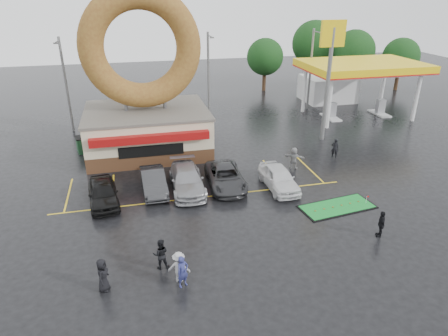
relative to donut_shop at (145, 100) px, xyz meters
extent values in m
plane|color=black|center=(3.00, -12.97, -4.46)|extent=(120.00, 120.00, 0.00)
cube|color=#472B19|center=(0.00, 0.03, -3.86)|extent=(10.00, 8.00, 1.20)
cube|color=beige|center=(0.00, 0.03, -2.11)|extent=(10.00, 8.00, 2.30)
cube|color=#59544C|center=(0.00, 0.03, -0.86)|extent=(10.20, 8.20, 0.20)
cube|color=maroon|center=(0.00, -4.27, -1.86)|extent=(9.00, 0.60, 0.60)
cylinder|color=slate|center=(-1.60, 0.03, -0.16)|extent=(0.30, 0.30, 1.20)
cylinder|color=slate|center=(1.60, 0.03, -0.16)|extent=(0.30, 0.30, 1.20)
torus|color=brown|center=(0.00, 0.03, 4.24)|extent=(9.60, 2.00, 9.60)
cylinder|color=silver|center=(18.00, 2.03, -1.96)|extent=(0.40, 0.40, 5.00)
cylinder|color=silver|center=(28.00, 2.03, -1.96)|extent=(0.40, 0.40, 5.00)
cylinder|color=silver|center=(18.00, 8.03, -1.96)|extent=(0.40, 0.40, 5.00)
cylinder|color=silver|center=(28.00, 8.03, -1.96)|extent=(0.40, 0.40, 5.00)
cube|color=silver|center=(23.00, 5.03, 0.79)|extent=(12.00, 8.00, 0.50)
cube|color=yellow|center=(23.00, 5.03, 1.09)|extent=(12.30, 8.30, 0.70)
cube|color=#99999E|center=(20.00, 5.03, -3.56)|extent=(0.90, 0.60, 1.60)
cube|color=#99999E|center=(26.00, 5.03, -3.56)|extent=(0.90, 0.60, 1.60)
cube|color=silver|center=(23.00, 12.03, -2.96)|extent=(6.00, 5.00, 3.00)
cylinder|color=slate|center=(16.00, -0.97, 0.54)|extent=(0.36, 0.36, 10.00)
cube|color=yellow|center=(16.00, -0.97, 5.04)|extent=(2.20, 0.30, 2.20)
cylinder|color=slate|center=(-7.00, 7.03, 0.04)|extent=(0.24, 0.24, 9.00)
cylinder|color=slate|center=(-7.00, 6.03, 4.24)|extent=(0.12, 2.00, 0.12)
cube|color=slate|center=(-7.00, 5.03, 4.19)|extent=(0.40, 0.18, 0.12)
cylinder|color=slate|center=(7.00, 8.03, 0.04)|extent=(0.24, 0.24, 9.00)
cylinder|color=slate|center=(7.00, 7.03, 4.24)|extent=(0.12, 2.00, 0.12)
cube|color=slate|center=(7.00, 6.03, 4.19)|extent=(0.40, 0.18, 0.12)
cylinder|color=slate|center=(19.00, 9.03, 0.04)|extent=(0.24, 0.24, 9.00)
cylinder|color=slate|center=(19.00, 8.03, 4.24)|extent=(0.12, 2.00, 0.12)
cube|color=slate|center=(19.00, 7.03, 4.19)|extent=(0.40, 0.18, 0.12)
cylinder|color=#332114|center=(29.00, 17.03, -3.02)|extent=(0.50, 0.50, 2.88)
sphere|color=#113314|center=(29.00, 17.03, 0.74)|extent=(5.60, 5.60, 5.60)
cylinder|color=#332114|center=(35.00, 15.03, -3.20)|extent=(0.50, 0.50, 2.52)
sphere|color=#113314|center=(35.00, 15.03, 0.09)|extent=(4.90, 4.90, 4.90)
cylinder|color=#332114|center=(25.00, 21.03, -2.84)|extent=(0.50, 0.50, 3.24)
sphere|color=#113314|center=(25.00, 21.03, 1.39)|extent=(6.30, 6.30, 6.30)
cylinder|color=#332114|center=(17.00, 19.03, -3.20)|extent=(0.50, 0.50, 2.52)
sphere|color=#113314|center=(17.00, 19.03, 0.09)|extent=(4.90, 4.90, 4.90)
imported|color=black|center=(-3.54, -8.87, -3.69)|extent=(2.32, 4.72, 1.55)
imported|color=#2B2B2D|center=(-0.18, -7.90, -3.71)|extent=(1.73, 4.60, 1.50)
imported|color=gray|center=(2.10, -8.22, -3.68)|extent=(2.34, 5.49, 1.58)
imported|color=#303033|center=(4.86, -8.31, -3.74)|extent=(2.66, 5.34, 1.46)
imported|color=silver|center=(8.46, -9.47, -3.67)|extent=(1.95, 4.67, 1.58)
imported|color=navy|center=(0.41, -18.07, -3.64)|extent=(0.71, 0.62, 1.65)
imported|color=black|center=(-0.47, -16.46, -3.63)|extent=(0.85, 0.68, 1.66)
imported|color=#9C9C9F|center=(0.28, -17.70, -3.64)|extent=(1.20, 0.91, 1.65)
imported|color=black|center=(-3.25, -17.47, -3.62)|extent=(0.73, 0.94, 1.69)
imported|color=black|center=(11.97, -16.50, -3.66)|extent=(0.73, 1.02, 1.61)
imported|color=gray|center=(10.81, -6.53, -3.60)|extent=(1.62, 1.33, 1.74)
imported|color=black|center=(15.01, -5.24, -3.64)|extent=(0.72, 0.64, 1.65)
cube|color=#1A4527|center=(-5.16, 1.03, -3.81)|extent=(2.03, 1.58, 1.30)
cube|color=black|center=(11.20, -12.98, -4.44)|extent=(5.15, 2.76, 0.06)
cube|color=#15812D|center=(11.20, -12.98, -4.40)|extent=(4.90, 2.51, 0.03)
cylinder|color=silver|center=(13.24, -13.04, -4.13)|extent=(0.02, 0.02, 0.56)
cube|color=red|center=(13.31, -13.04, -3.91)|extent=(0.14, 0.01, 0.10)
camera|label=1|loc=(-1.22, -33.20, 8.56)|focal=32.00mm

